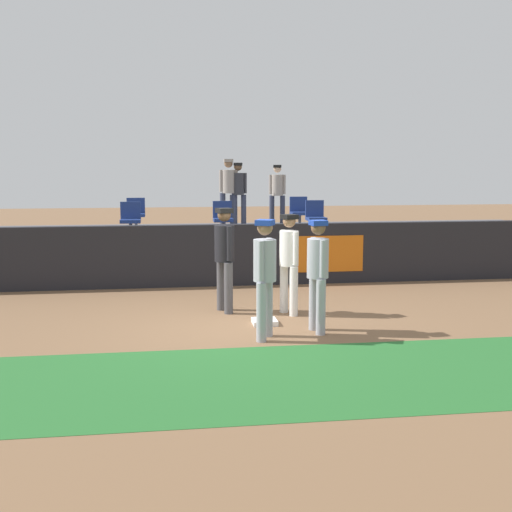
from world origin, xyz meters
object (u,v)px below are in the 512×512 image
(player_runner_visitor, at_px, (265,271))
(spectator_hooded, at_px, (277,190))
(seat_front_right, at_px, (316,216))
(first_base, at_px, (265,322))
(player_coach_visitor, at_px, (318,268))
(seat_front_center, at_px, (223,217))
(player_umpire, at_px, (225,252))
(spectator_casual, at_px, (229,187))
(spectator_capped, at_px, (238,189))
(seat_front_left, at_px, (131,218))
(player_fielder_home, at_px, (289,257))
(seat_back_right, at_px, (299,210))
(seat_back_left, at_px, (136,212))

(player_runner_visitor, xyz_separation_m, spectator_hooded, (1.71, 8.63, 0.85))
(player_runner_visitor, height_order, seat_front_right, player_runner_visitor)
(first_base, relative_size, player_coach_visitor, 0.23)
(player_runner_visitor, distance_m, seat_front_center, 5.90)
(seat_front_center, xyz_separation_m, seat_front_right, (2.26, -0.00, -0.00))
(player_umpire, height_order, spectator_casual, spectator_casual)
(spectator_hooded, bearing_deg, first_base, 88.69)
(seat_front_right, distance_m, spectator_capped, 3.20)
(player_runner_visitor, relative_size, player_umpire, 0.97)
(first_base, xyz_separation_m, player_coach_visitor, (0.74, -0.62, 0.99))
(first_base, relative_size, seat_front_left, 0.48)
(spectator_casual, bearing_deg, first_base, 89.47)
(player_fielder_home, bearing_deg, spectator_capped, 158.93)
(player_coach_visitor, distance_m, spectator_hooded, 8.44)
(first_base, distance_m, seat_front_right, 5.56)
(first_base, relative_size, spectator_casual, 0.22)
(first_base, bearing_deg, spectator_casual, 88.63)
(player_runner_visitor, height_order, player_umpire, player_umpire)
(seat_back_right, relative_size, seat_front_right, 1.00)
(seat_front_left, bearing_deg, seat_front_center, -0.01)
(player_umpire, bearing_deg, player_coach_visitor, 20.57)
(player_umpire, xyz_separation_m, seat_front_center, (0.34, 3.99, 0.31))
(spectator_capped, bearing_deg, seat_back_right, 152.85)
(player_fielder_home, bearing_deg, seat_front_right, 139.09)
(spectator_hooded, bearing_deg, spectator_casual, 11.66)
(seat_front_left, distance_m, spectator_capped, 3.97)
(seat_back_left, distance_m, spectator_capped, 2.99)
(seat_front_center, height_order, seat_front_left, same)
(player_umpire, relative_size, spectator_capped, 1.06)
(player_coach_visitor, bearing_deg, spectator_capped, 174.53)
(spectator_casual, bearing_deg, player_fielder_home, 93.71)
(player_fielder_home, height_order, spectator_hooded, spectator_hooded)
(player_runner_visitor, bearing_deg, spectator_casual, -156.31)
(player_runner_visitor, xyz_separation_m, seat_front_center, (-0.09, 5.89, 0.34))
(first_base, relative_size, player_fielder_home, 0.23)
(player_fielder_home, xyz_separation_m, seat_front_center, (-0.76, 4.32, 0.37))
(first_base, bearing_deg, spectator_capped, 86.65)
(seat_front_right, height_order, spectator_casual, spectator_casual)
(seat_back_left, relative_size, spectator_casual, 0.45)
(player_coach_visitor, distance_m, seat_back_left, 8.04)
(seat_back_right, height_order, spectator_hooded, spectator_hooded)
(player_runner_visitor, bearing_deg, first_base, -162.91)
(seat_front_left, distance_m, spectator_hooded, 4.84)
(player_runner_visitor, bearing_deg, spectator_capped, -158.08)
(first_base, bearing_deg, seat_back_left, 109.02)
(seat_front_right, bearing_deg, player_runner_visitor, -110.25)
(seat_front_left, relative_size, spectator_capped, 0.48)
(player_umpire, bearing_deg, seat_front_left, -173.64)
(player_fielder_home, bearing_deg, first_base, -60.16)
(seat_front_center, relative_size, spectator_hooded, 0.50)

